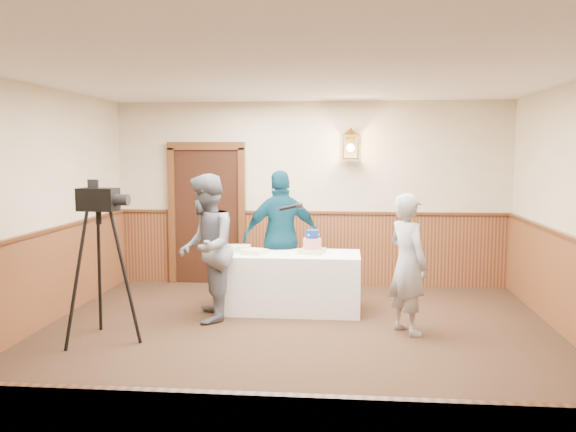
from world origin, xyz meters
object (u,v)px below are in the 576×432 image
at_px(baker, 408,264).
at_px(assistant_p, 282,237).
at_px(sheet_cake_green, 237,248).
at_px(tv_camera_rig, 101,273).
at_px(sheet_cake_yellow, 254,252).
at_px(display_table, 289,282).
at_px(tiered_cake, 312,244).
at_px(interviewer, 206,248).

xyz_separation_m(baker, assistant_p, (-1.56, 1.28, 0.10)).
distance_m(sheet_cake_green, tv_camera_rig, 1.96).
relative_size(sheet_cake_yellow, tv_camera_rig, 0.18).
xyz_separation_m(display_table, tv_camera_rig, (-1.90, -1.46, 0.37)).
bearing_deg(tiered_cake, sheet_cake_green, 176.58).
height_order(display_table, sheet_cake_yellow, sheet_cake_yellow).
relative_size(sheet_cake_yellow, interviewer, 0.17).
bearing_deg(sheet_cake_green, tiered_cake, -3.42).
xyz_separation_m(assistant_p, tv_camera_rig, (-1.76, -1.90, -0.15)).
bearing_deg(tv_camera_rig, baker, 15.50).
distance_m(tiered_cake, assistant_p, 0.60).
relative_size(sheet_cake_green, assistant_p, 0.18).
bearing_deg(tiered_cake, interviewer, -155.27).
bearing_deg(sheet_cake_green, display_table, -6.80).
height_order(sheet_cake_green, baker, baker).
bearing_deg(sheet_cake_yellow, tiered_cake, 10.29).
height_order(sheet_cake_yellow, sheet_cake_green, sheet_cake_green).
xyz_separation_m(interviewer, baker, (2.37, -0.29, -0.10)).
xyz_separation_m(display_table, tiered_cake, (0.29, 0.02, 0.49)).
relative_size(assistant_p, tv_camera_rig, 1.08).
relative_size(display_table, tv_camera_rig, 1.08).
relative_size(display_table, baker, 1.13).
bearing_deg(assistant_p, tv_camera_rig, 30.29).
xyz_separation_m(sheet_cake_green, tv_camera_rig, (-1.21, -1.54, -0.04)).
bearing_deg(interviewer, assistant_p, 131.32).
distance_m(tiered_cake, sheet_cake_green, 0.98).
relative_size(display_table, tiered_cake, 5.02).
relative_size(display_table, sheet_cake_yellow, 6.00).
height_order(tiered_cake, sheet_cake_yellow, tiered_cake).
bearing_deg(tv_camera_rig, display_table, 42.46).
bearing_deg(tv_camera_rig, sheet_cake_yellow, 47.80).
distance_m(sheet_cake_green, assistant_p, 0.66).
height_order(display_table, tiered_cake, tiered_cake).
bearing_deg(interviewer, baker, 73.82).
distance_m(tiered_cake, baker, 1.42).
xyz_separation_m(tiered_cake, interviewer, (-1.25, -0.58, 0.02)).
bearing_deg(sheet_cake_yellow, assistant_p, 61.26).
bearing_deg(sheet_cake_yellow, tv_camera_rig, -137.13).
xyz_separation_m(display_table, sheet_cake_yellow, (-0.45, -0.11, 0.41)).
bearing_deg(tv_camera_rig, interviewer, 48.95).
height_order(baker, tv_camera_rig, tv_camera_rig).
height_order(tiered_cake, assistant_p, assistant_p).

